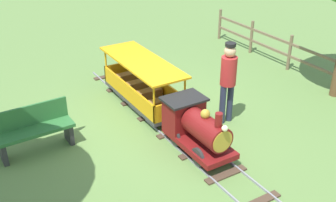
{
  "coord_description": "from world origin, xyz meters",
  "views": [
    {
      "loc": [
        3.51,
        5.82,
        4.06
      ],
      "look_at": [
        0.0,
        0.05,
        0.55
      ],
      "focal_mm": 43.67,
      "sensor_mm": 36.0,
      "label": 1
    }
  ],
  "objects_px": {
    "passenger_car": "(143,87)",
    "locomotive": "(196,126)",
    "conductor_person": "(228,77)",
    "park_bench": "(34,130)"
  },
  "relations": [
    {
      "from": "conductor_person",
      "to": "passenger_car",
      "type": "bearing_deg",
      "value": -53.33
    },
    {
      "from": "passenger_car",
      "to": "park_bench",
      "type": "relative_size",
      "value": 1.79
    },
    {
      "from": "locomotive",
      "to": "conductor_person",
      "type": "xyz_separation_m",
      "value": [
        -1.06,
        -0.5,
        0.47
      ]
    },
    {
      "from": "conductor_person",
      "to": "park_bench",
      "type": "height_order",
      "value": "conductor_person"
    },
    {
      "from": "passenger_car",
      "to": "conductor_person",
      "type": "relative_size",
      "value": 1.45
    },
    {
      "from": "locomotive",
      "to": "passenger_car",
      "type": "distance_m",
      "value": 1.93
    },
    {
      "from": "park_bench",
      "to": "passenger_car",
      "type": "bearing_deg",
      "value": -167.95
    },
    {
      "from": "passenger_car",
      "to": "locomotive",
      "type": "bearing_deg",
      "value": 90.0
    },
    {
      "from": "conductor_person",
      "to": "park_bench",
      "type": "relative_size",
      "value": 1.24
    },
    {
      "from": "locomotive",
      "to": "conductor_person",
      "type": "bearing_deg",
      "value": -154.82
    }
  ]
}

